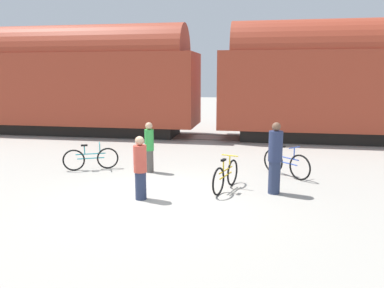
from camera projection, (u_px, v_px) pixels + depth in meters
ground_plane at (158, 198)px, 9.24m from camera, size 80.00×80.00×0.00m
freight_train at (208, 78)px, 17.54m from camera, size 26.83×2.86×5.35m
rail_near at (206, 140)px, 17.37m from camera, size 38.83×0.07×0.01m
rail_far at (210, 135)px, 18.76m from camera, size 38.83×0.07×0.01m
bicycle_teal at (91, 159)px, 11.89m from camera, size 1.58×0.79×0.85m
bicycle_yellow at (226, 176)px, 9.79m from camera, size 0.57×1.63×0.90m
bicycle_blue at (286, 163)px, 11.11m from camera, size 1.30×1.26×0.94m
person_in_green at (149, 147)px, 11.53m from camera, size 0.28×0.28×1.56m
person_in_red at (140, 168)px, 9.01m from camera, size 0.32×0.32×1.56m
person_in_navy at (275, 158)px, 9.43m from camera, size 0.35×0.35×1.83m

